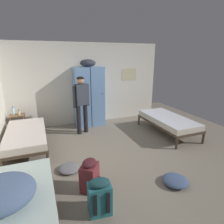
% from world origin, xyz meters
% --- Properties ---
extents(ground_plane, '(7.79, 7.79, 0.00)m').
position_xyz_m(ground_plane, '(0.00, 0.00, 0.00)').
color(ground_plane, gray).
extents(room_backdrop, '(4.99, 4.88, 2.57)m').
position_xyz_m(room_backdrop, '(-1.21, 1.24, 1.29)').
color(room_backdrop, silver).
rests_on(room_backdrop, ground_plane).
extents(locker_bank, '(0.90, 0.55, 2.07)m').
position_xyz_m(locker_bank, '(-0.03, 2.13, 0.97)').
color(locker_bank, '#6B93C6').
rests_on(locker_bank, ground_plane).
extents(shelf_unit, '(0.38, 0.30, 0.57)m').
position_xyz_m(shelf_unit, '(-2.13, 2.16, 0.35)').
color(shelf_unit, brown).
rests_on(shelf_unit, ground_plane).
extents(bed_left_rear, '(0.90, 1.90, 0.49)m').
position_xyz_m(bed_left_rear, '(-1.88, 1.01, 0.38)').
color(bed_left_rear, '#473828').
rests_on(bed_left_rear, ground_plane).
extents(bed_left_front, '(0.90, 1.90, 0.49)m').
position_xyz_m(bed_left_front, '(-1.88, -1.40, 0.38)').
color(bed_left_front, '#473828').
rests_on(bed_left_front, ground_plane).
extents(bed_right, '(0.90, 1.90, 0.49)m').
position_xyz_m(bed_right, '(1.88, 0.63, 0.38)').
color(bed_right, '#473828').
rests_on(bed_right, ground_plane).
extents(bedding_heap, '(0.75, 0.73, 0.32)m').
position_xyz_m(bedding_heap, '(-2.02, -1.41, 0.65)').
color(bedding_heap, slate).
rests_on(bedding_heap, bed_left_front).
extents(person_traveler, '(0.50, 0.31, 1.64)m').
position_xyz_m(person_traveler, '(-0.41, 1.54, 0.99)').
color(person_traveler, black).
rests_on(person_traveler, ground_plane).
extents(water_bottle, '(0.06, 0.06, 0.24)m').
position_xyz_m(water_bottle, '(-2.21, 2.18, 0.68)').
color(water_bottle, '#B2DBEA').
rests_on(water_bottle, shelf_unit).
extents(lotion_bottle, '(0.05, 0.05, 0.15)m').
position_xyz_m(lotion_bottle, '(-2.06, 2.12, 0.64)').
color(lotion_bottle, beige).
rests_on(lotion_bottle, shelf_unit).
extents(backpack_teal, '(0.34, 0.36, 0.55)m').
position_xyz_m(backpack_teal, '(-0.85, -1.44, 0.26)').
color(backpack_teal, '#23666B').
rests_on(backpack_teal, ground_plane).
extents(backpack_maroon, '(0.42, 0.41, 0.55)m').
position_xyz_m(backpack_maroon, '(-0.85, -0.92, 0.26)').
color(backpack_maroon, maroon).
rests_on(backpack_maroon, ground_plane).
extents(clothes_pile_grey, '(0.41, 0.42, 0.10)m').
position_xyz_m(clothes_pile_grey, '(-1.10, -0.23, 0.05)').
color(clothes_pile_grey, slate).
rests_on(clothes_pile_grey, ground_plane).
extents(clothes_pile_denim, '(0.45, 0.45, 0.12)m').
position_xyz_m(clothes_pile_denim, '(0.58, -1.33, 0.06)').
color(clothes_pile_denim, '#42567A').
rests_on(clothes_pile_denim, ground_plane).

